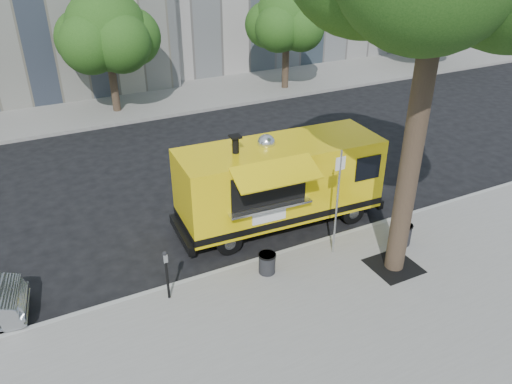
# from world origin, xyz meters

# --- Properties ---
(ground) EXTENTS (120.00, 120.00, 0.00)m
(ground) POSITION_xyz_m (0.00, 0.00, 0.00)
(ground) COLOR black
(ground) RESTS_ON ground
(sidewalk) EXTENTS (60.00, 6.00, 0.15)m
(sidewalk) POSITION_xyz_m (0.00, -4.00, 0.07)
(sidewalk) COLOR gray
(sidewalk) RESTS_ON ground
(curb) EXTENTS (60.00, 0.14, 0.16)m
(curb) POSITION_xyz_m (0.00, -0.93, 0.07)
(curb) COLOR #999993
(curb) RESTS_ON ground
(far_sidewalk) EXTENTS (60.00, 5.00, 0.15)m
(far_sidewalk) POSITION_xyz_m (0.00, 13.50, 0.07)
(far_sidewalk) COLOR gray
(far_sidewalk) RESTS_ON ground
(tree_well) EXTENTS (1.20, 1.20, 0.02)m
(tree_well) POSITION_xyz_m (2.60, -2.80, 0.15)
(tree_well) COLOR black
(tree_well) RESTS_ON sidewalk
(far_tree_b) EXTENTS (3.60, 3.60, 5.50)m
(far_tree_b) POSITION_xyz_m (-1.00, 12.70, 3.83)
(far_tree_b) COLOR #33261C
(far_tree_b) RESTS_ON far_sidewalk
(far_tree_c) EXTENTS (3.24, 3.24, 5.21)m
(far_tree_c) POSITION_xyz_m (8.00, 12.40, 3.72)
(far_tree_c) COLOR #33261C
(far_tree_c) RESTS_ON far_sidewalk
(far_tree_d) EXTENTS (3.78, 3.78, 5.64)m
(far_tree_d) POSITION_xyz_m (18.00, 12.60, 3.89)
(far_tree_d) COLOR #33261C
(far_tree_d) RESTS_ON far_sidewalk
(sign_post) EXTENTS (0.28, 0.06, 3.00)m
(sign_post) POSITION_xyz_m (1.55, -1.55, 1.85)
(sign_post) COLOR silver
(sign_post) RESTS_ON sidewalk
(parking_meter) EXTENTS (0.11, 0.11, 1.33)m
(parking_meter) POSITION_xyz_m (-3.00, -1.35, 0.98)
(parking_meter) COLOR black
(parking_meter) RESTS_ON sidewalk
(food_truck) EXTENTS (6.29, 3.00, 3.05)m
(food_truck) POSITION_xyz_m (1.04, 0.57, 1.43)
(food_truck) COLOR yellow
(food_truck) RESTS_ON ground
(trash_bin_left) EXTENTS (0.46, 0.46, 0.55)m
(trash_bin_left) POSITION_xyz_m (-0.46, -1.53, 0.45)
(trash_bin_left) COLOR black
(trash_bin_left) RESTS_ON sidewalk
(trash_bin_right) EXTENTS (0.50, 0.50, 0.60)m
(trash_bin_right) POSITION_xyz_m (3.50, -2.06, 0.47)
(trash_bin_right) COLOR black
(trash_bin_right) RESTS_ON sidewalk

